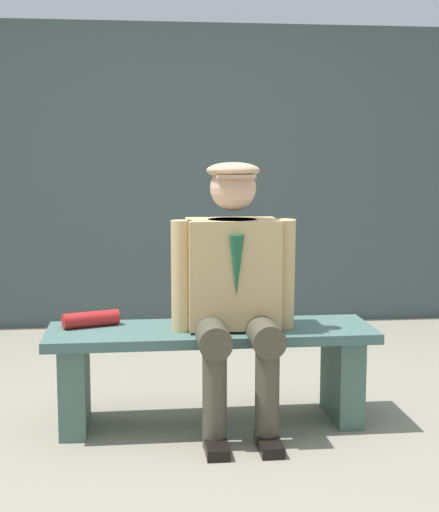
# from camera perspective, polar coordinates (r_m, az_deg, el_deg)

# --- Properties ---
(ground_plane) EXTENTS (30.00, 30.00, 0.00)m
(ground_plane) POSITION_cam_1_polar(r_m,az_deg,el_deg) (3.74, -0.65, -12.66)
(ground_plane) COLOR gray
(bench) EXTENTS (1.57, 0.46, 0.48)m
(bench) POSITION_cam_1_polar(r_m,az_deg,el_deg) (3.64, -0.65, -7.89)
(bench) COLOR #43655E
(bench) RESTS_ON ground
(seated_man) EXTENTS (0.59, 0.63, 1.27)m
(seated_man) POSITION_cam_1_polar(r_m,az_deg,el_deg) (3.50, 1.13, -2.14)
(seated_man) COLOR tan
(seated_man) RESTS_ON ground
(rolled_magazine) EXTENTS (0.28, 0.16, 0.08)m
(rolled_magazine) POSITION_cam_1_polar(r_m,az_deg,el_deg) (3.67, -9.84, -4.80)
(rolled_magazine) COLOR #B21E1E
(rolled_magazine) RESTS_ON bench
(stadium_wall) EXTENTS (12.00, 0.24, 2.29)m
(stadium_wall) POSITION_cam_1_polar(r_m,az_deg,el_deg) (5.81, -2.97, 6.12)
(stadium_wall) COLOR #3E4E4B
(stadium_wall) RESTS_ON ground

